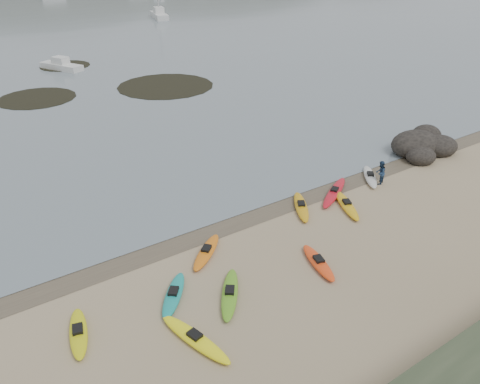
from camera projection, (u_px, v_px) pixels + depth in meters
ground at (240, 215)px, 26.86m from camera, size 600.00×600.00×0.00m
wet_sand at (243, 217)px, 26.64m from camera, size 60.00×60.00×0.00m
kayaks at (273, 243)px, 24.07m from camera, size 22.25×9.47×0.34m
person_east at (380, 173)px, 29.94m from camera, size 0.95×0.87×1.57m
rock_cluster at (422, 148)px, 34.76m from camera, size 5.50×4.09×1.98m
kelp_mats at (111, 85)px, 50.76m from camera, size 21.55×23.46×0.04m
moored_boats at (26, 21)px, 87.52m from camera, size 96.12×80.83×1.14m
far_hills at (60, 21)px, 195.36m from camera, size 550.00×135.00×80.00m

